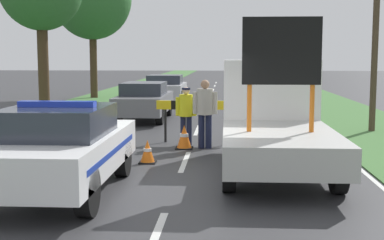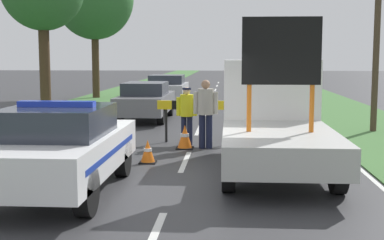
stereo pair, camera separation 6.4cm
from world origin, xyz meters
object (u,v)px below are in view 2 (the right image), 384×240
Objects in this scene: traffic_cone_centre_front at (185,137)px; traffic_cone_near_truck at (311,134)px; pedestrian_civilian at (206,108)px; work_truck at (273,117)px; police_car at (60,147)px; utility_pole at (377,20)px; queued_car_suv_grey at (146,100)px; traffic_cone_near_police at (148,152)px; road_barrier at (201,108)px; police_officer at (187,111)px; queued_car_sedan_silver at (167,88)px.

traffic_cone_centre_front is 3.59m from traffic_cone_near_truck.
traffic_cone_centre_front reaches higher than traffic_cone_near_truck.
work_truck is at bearing -47.62° from pedestrian_civilian.
utility_pole is at bearing 47.38° from police_car.
traffic_cone_near_truck is 7.62m from queued_car_suv_grey.
police_car is 4.71m from work_truck.
traffic_cone_near_police is 5.10m from traffic_cone_near_truck.
traffic_cone_near_police is (-1.06, -3.00, -0.70)m from road_barrier.
queued_car_suv_grey is at bearing 107.71° from traffic_cone_centre_front.
police_car is at bearing -132.60° from utility_pole.
queued_car_sedan_silver is (-2.05, 12.91, -0.16)m from police_officer.
road_barrier is at bearing 100.97° from queued_car_sedan_silver.
road_barrier is at bearing 70.01° from traffic_cone_centre_front.
queued_car_suv_grey is at bearing -60.50° from work_truck.
traffic_cone_centre_front is 1.10× the size of traffic_cone_near_truck.
road_barrier is at bearing -57.94° from work_truck.
road_barrier is 3.94× the size of traffic_cone_centre_front.
queued_car_sedan_silver is at bearing 98.60° from traffic_cone_centre_front.
traffic_cone_near_truck is 0.08× the size of utility_pole.
police_car reaches higher than traffic_cone_near_police.
police_officer is 0.39× the size of queued_car_sedan_silver.
police_officer is 0.88× the size of pedestrian_civilian.
police_officer reaches higher than traffic_cone_near_police.
queued_car_suv_grey is at bearing 160.43° from utility_pole.
queued_car_sedan_silver is at bearing -71.58° from work_truck.
utility_pole is at bearing 160.43° from queued_car_suv_grey.
utility_pole is at bearing 128.24° from queued_car_sedan_silver.
utility_pole is (5.80, 2.96, 2.62)m from police_officer.
work_truck is 1.14× the size of queued_car_suv_grey.
queued_car_sedan_silver is (-0.02, 7.17, 0.04)m from queued_car_suv_grey.
queued_car_sedan_silver reaches higher than traffic_cone_near_police.
queued_car_sedan_silver is (-4.17, 15.69, -0.32)m from work_truck.
queued_car_suv_grey reaches higher than traffic_cone_centre_front.
traffic_cone_near_police is at bearing -1.07° from work_truck.
work_truck reaches higher than police_car.
queued_car_sedan_silver is at bearing 113.74° from traffic_cone_near_truck.
pedestrian_civilian is (0.54, -0.50, 0.11)m from police_officer.
utility_pole reaches higher than traffic_cone_near_police.
police_car is at bearing 91.03° from queued_car_suv_grey.
work_truck is 16.23m from queued_car_sedan_silver.
work_truck is at bearing 137.41° from police_officer.
traffic_cone_near_truck is (3.44, 0.44, -0.67)m from police_officer.
police_officer is 13.07m from queued_car_sedan_silver.
utility_pole reaches higher than traffic_cone_centre_front.
traffic_cone_near_police is 0.11× the size of queued_car_suv_grey.
queued_car_sedan_silver is at bearing 90.68° from police_car.
utility_pole is at bearing -142.94° from police_officer.
road_barrier is at bearing 69.15° from police_car.
utility_pole is at bearing -119.08° from work_truck.
utility_pole reaches higher than work_truck.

